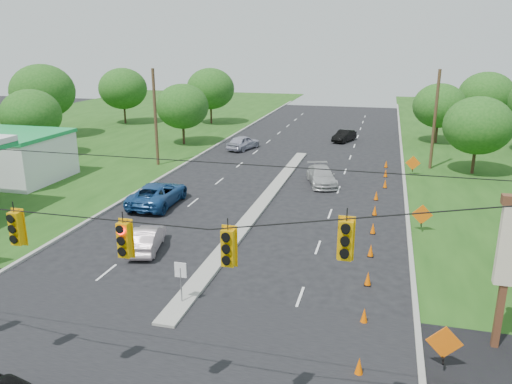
# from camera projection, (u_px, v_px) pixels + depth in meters

# --- Properties ---
(curb_left) EXTENTS (0.25, 110.00, 0.16)m
(curb_left) POSITION_uv_depth(u_px,v_px,m) (182.00, 167.00, 46.99)
(curb_left) COLOR gray
(curb_left) RESTS_ON ground
(curb_right) EXTENTS (0.25, 110.00, 0.16)m
(curb_right) POSITION_uv_depth(u_px,v_px,m) (404.00, 181.00, 42.11)
(curb_right) COLOR gray
(curb_right) RESTS_ON ground
(median) EXTENTS (1.00, 34.00, 0.18)m
(median) POSITION_uv_depth(u_px,v_px,m) (263.00, 204.00, 36.22)
(median) COLOR gray
(median) RESTS_ON ground
(median_sign) EXTENTS (0.55, 0.06, 2.05)m
(median_sign) POSITION_uv_depth(u_px,v_px,m) (181.00, 275.00, 21.90)
(median_sign) COLOR gray
(median_sign) RESTS_ON ground
(signal_span) EXTENTS (25.60, 0.32, 9.00)m
(signal_span) POSITION_uv_depth(u_px,v_px,m) (79.00, 269.00, 14.41)
(signal_span) COLOR #422D1C
(signal_span) RESTS_ON ground
(utility_pole_far_left) EXTENTS (0.28, 0.28, 9.00)m
(utility_pole_far_left) POSITION_uv_depth(u_px,v_px,m) (155.00, 118.00, 46.28)
(utility_pole_far_left) COLOR #422D1C
(utility_pole_far_left) RESTS_ON ground
(utility_pole_far_right) EXTENTS (0.28, 0.28, 9.00)m
(utility_pole_far_right) POSITION_uv_depth(u_px,v_px,m) (435.00, 120.00, 44.86)
(utility_pole_far_right) COLOR #422D1C
(utility_pole_far_right) RESTS_ON ground
(cone_0) EXTENTS (0.32, 0.32, 0.70)m
(cone_0) POSITION_uv_depth(u_px,v_px,m) (359.00, 366.00, 17.52)
(cone_0) COLOR #FF6200
(cone_0) RESTS_ON ground
(cone_1) EXTENTS (0.32, 0.32, 0.70)m
(cone_1) POSITION_uv_depth(u_px,v_px,m) (364.00, 316.00, 20.76)
(cone_1) COLOR #FF6200
(cone_1) RESTS_ON ground
(cone_2) EXTENTS (0.32, 0.32, 0.70)m
(cone_2) POSITION_uv_depth(u_px,v_px,m) (368.00, 279.00, 24.00)
(cone_2) COLOR #FF6200
(cone_2) RESTS_ON ground
(cone_3) EXTENTS (0.32, 0.32, 0.70)m
(cone_3) POSITION_uv_depth(u_px,v_px,m) (371.00, 250.00, 27.24)
(cone_3) COLOR #FF6200
(cone_3) RESTS_ON ground
(cone_4) EXTENTS (0.32, 0.32, 0.70)m
(cone_4) POSITION_uv_depth(u_px,v_px,m) (373.00, 228.00, 30.48)
(cone_4) COLOR #FF6200
(cone_4) RESTS_ON ground
(cone_5) EXTENTS (0.32, 0.32, 0.70)m
(cone_5) POSITION_uv_depth(u_px,v_px,m) (375.00, 210.00, 33.73)
(cone_5) COLOR #FF6200
(cone_5) RESTS_ON ground
(cone_6) EXTENTS (0.32, 0.32, 0.70)m
(cone_6) POSITION_uv_depth(u_px,v_px,m) (376.00, 196.00, 36.97)
(cone_6) COLOR #FF6200
(cone_6) RESTS_ON ground
(cone_7) EXTENTS (0.32, 0.32, 0.70)m
(cone_7) POSITION_uv_depth(u_px,v_px,m) (385.00, 184.00, 40.07)
(cone_7) COLOR #FF6200
(cone_7) RESTS_ON ground
(cone_8) EXTENTS (0.32, 0.32, 0.70)m
(cone_8) POSITION_uv_depth(u_px,v_px,m) (386.00, 173.00, 43.31)
(cone_8) COLOR #FF6200
(cone_8) RESTS_ON ground
(cone_9) EXTENTS (0.32, 0.32, 0.70)m
(cone_9) POSITION_uv_depth(u_px,v_px,m) (386.00, 164.00, 46.55)
(cone_9) COLOR #FF6200
(cone_9) RESTS_ON ground
(work_sign_0) EXTENTS (1.27, 0.58, 1.37)m
(work_sign_0) POSITION_uv_depth(u_px,v_px,m) (444.00, 344.00, 17.54)
(work_sign_0) COLOR black
(work_sign_0) RESTS_ON ground
(work_sign_1) EXTENTS (1.27, 0.58, 1.37)m
(work_sign_1) POSITION_uv_depth(u_px,v_px,m) (422.00, 215.00, 30.51)
(work_sign_1) COLOR black
(work_sign_1) RESTS_ON ground
(work_sign_2) EXTENTS (1.27, 0.58, 1.37)m
(work_sign_2) POSITION_uv_depth(u_px,v_px,m) (413.00, 164.00, 43.48)
(work_sign_2) COLOR black
(work_sign_2) RESTS_ON ground
(tree_2) EXTENTS (5.88, 5.88, 6.86)m
(tree_2) POSITION_uv_depth(u_px,v_px,m) (31.00, 115.00, 49.59)
(tree_2) COLOR black
(tree_2) RESTS_ON ground
(tree_3) EXTENTS (7.56, 7.56, 8.82)m
(tree_3) POSITION_uv_depth(u_px,v_px,m) (43.00, 91.00, 59.94)
(tree_3) COLOR black
(tree_3) RESTS_ON ground
(tree_4) EXTENTS (6.72, 6.72, 7.84)m
(tree_4) POSITION_uv_depth(u_px,v_px,m) (123.00, 89.00, 70.27)
(tree_4) COLOR black
(tree_4) RESTS_ON ground
(tree_5) EXTENTS (5.88, 5.88, 6.86)m
(tree_5) POSITION_uv_depth(u_px,v_px,m) (182.00, 106.00, 55.95)
(tree_5) COLOR black
(tree_5) RESTS_ON ground
(tree_6) EXTENTS (6.72, 6.72, 7.84)m
(tree_6) POSITION_uv_depth(u_px,v_px,m) (210.00, 89.00, 70.15)
(tree_6) COLOR black
(tree_6) RESTS_ON ground
(tree_9) EXTENTS (5.88, 5.88, 6.86)m
(tree_9) POSITION_uv_depth(u_px,v_px,m) (478.00, 126.00, 43.14)
(tree_9) COLOR black
(tree_9) RESTS_ON ground
(tree_11) EXTENTS (6.72, 6.72, 7.84)m
(tree_11) POSITION_uv_depth(u_px,v_px,m) (486.00, 95.00, 61.44)
(tree_11) COLOR black
(tree_11) RESTS_ON ground
(tree_12) EXTENTS (5.88, 5.88, 6.86)m
(tree_12) POSITION_uv_depth(u_px,v_px,m) (439.00, 106.00, 56.59)
(tree_12) COLOR black
(tree_12) RESTS_ON ground
(white_sedan) EXTENTS (2.33, 4.28, 1.34)m
(white_sedan) POSITION_uv_depth(u_px,v_px,m) (147.00, 239.00, 28.03)
(white_sedan) COLOR beige
(white_sedan) RESTS_ON ground
(blue_pickup) EXTENTS (2.90, 6.03, 1.66)m
(blue_pickup) POSITION_uv_depth(u_px,v_px,m) (158.00, 194.00, 35.77)
(blue_pickup) COLOR navy
(blue_pickup) RESTS_ON ground
(silver_car_far) EXTENTS (3.39, 5.37, 1.45)m
(silver_car_far) POSITION_uv_depth(u_px,v_px,m) (321.00, 176.00, 40.95)
(silver_car_far) COLOR #A8A8A8
(silver_car_far) RESTS_ON ground
(silver_car_oncoming) EXTENTS (3.09, 4.90, 1.55)m
(silver_car_oncoming) POSITION_uv_depth(u_px,v_px,m) (243.00, 142.00, 54.32)
(silver_car_oncoming) COLOR #A8A7B9
(silver_car_oncoming) RESTS_ON ground
(dark_car_receding) EXTENTS (2.68, 4.38, 1.36)m
(dark_car_receding) POSITION_uv_depth(u_px,v_px,m) (344.00, 136.00, 58.65)
(dark_car_receding) COLOR black
(dark_car_receding) RESTS_ON ground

